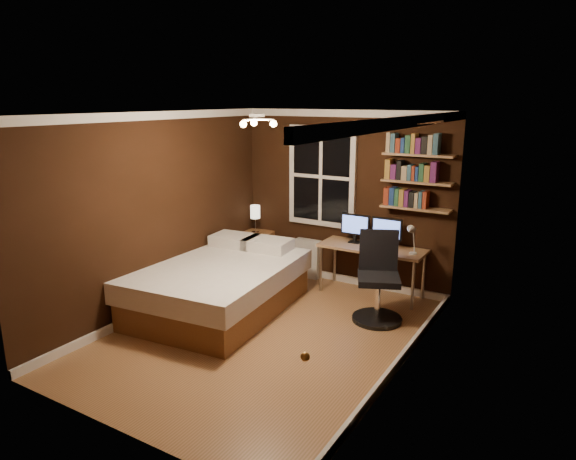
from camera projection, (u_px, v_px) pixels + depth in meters
The scene contains 24 objects.
floor at pixel (265, 334), 5.94m from camera, with size 4.20×4.20×0.00m, color brown.
wall_back at pixel (344, 199), 7.37m from camera, with size 3.20×0.04×2.50m, color black.
wall_left at pixel (157, 214), 6.42m from camera, with size 0.04×4.20×2.50m, color black.
wall_right at pixel (405, 252), 4.83m from camera, with size 0.04×4.20×2.50m, color black.
ceiling at pixel (262, 113), 5.31m from camera, with size 3.20×4.20×0.02m, color white.
window at pixel (322, 176), 7.44m from camera, with size 1.06×0.06×1.46m, color white.
door at pixel (331, 337), 3.60m from camera, with size 0.03×0.82×2.05m, color black, non-canonical shape.
door_knob at pixel (305, 357), 3.38m from camera, with size 0.06×0.06×0.06m, color gold.
ceiling_fixture at pixel (257, 124), 5.26m from camera, with size 0.44×0.44×0.18m, color beige, non-canonical shape.
bookshelf_lower at pixel (415, 208), 6.73m from camera, with size 0.92×0.22×0.03m, color #9F784D.
books_row_lower at pixel (416, 199), 6.70m from camera, with size 0.54×0.16×0.23m, color maroon, non-canonical shape.
bookshelf_middle at pixel (417, 182), 6.65m from camera, with size 0.92×0.22×0.03m, color #9F784D.
books_row_middle at pixel (418, 172), 6.61m from camera, with size 0.60×0.16×0.23m, color navy, non-canonical shape.
bookshelf_upper at pixel (419, 155), 6.56m from camera, with size 0.92×0.22×0.03m, color #9F784D.
books_row_upper at pixel (419, 144), 6.53m from camera, with size 0.60×0.16×0.23m, color #255637, non-canonical shape.
bed at pixel (220, 285), 6.58m from camera, with size 1.83×2.40×0.77m.
nightstand at pixel (256, 251), 8.09m from camera, with size 0.49×0.49×0.61m, color brown.
bedside_lamp at pixel (255, 219), 7.96m from camera, with size 0.15×0.15×0.43m, color beige, non-canonical shape.
radiator at pixel (308, 258), 7.78m from camera, with size 0.39×0.14×0.59m, color beige.
desk at pixel (372, 251), 7.00m from camera, with size 1.45×0.54×0.69m.
monitor_left at pixel (355, 229), 7.14m from camera, with size 0.42×0.12×0.41m, color black, non-canonical shape.
monitor_right at pixel (387, 233), 6.91m from camera, with size 0.42×0.12×0.41m, color black, non-canonical shape.
desk_lamp at pixel (412, 239), 6.54m from camera, with size 0.14×0.32×0.44m, color silver, non-canonical shape.
office_chair at pixel (378, 286), 6.25m from camera, with size 0.65×0.65×1.10m.
Camera 1 is at (3.02, -4.54, 2.65)m, focal length 32.00 mm.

